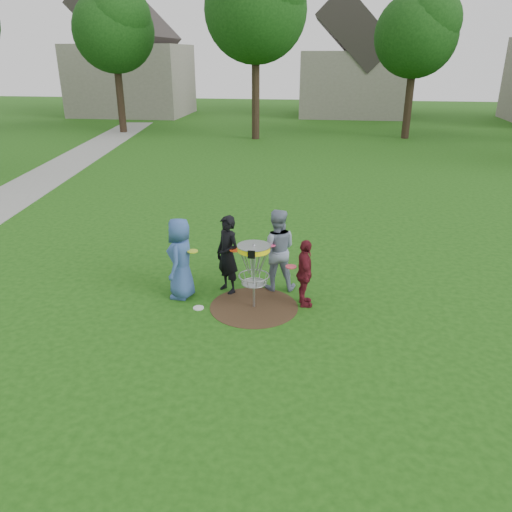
# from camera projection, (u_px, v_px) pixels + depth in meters

# --- Properties ---
(ground) EXTENTS (100.00, 100.00, 0.00)m
(ground) POSITION_uv_depth(u_px,v_px,m) (254.00, 307.00, 10.17)
(ground) COLOR #19470F
(ground) RESTS_ON ground
(dirt_patch) EXTENTS (1.80, 1.80, 0.01)m
(dirt_patch) POSITION_uv_depth(u_px,v_px,m) (254.00, 307.00, 10.17)
(dirt_patch) COLOR #47331E
(dirt_patch) RESTS_ON ground
(concrete_path) EXTENTS (7.75, 39.92, 0.02)m
(concrete_path) POSITION_uv_depth(u_px,v_px,m) (22.00, 190.00, 18.80)
(concrete_path) COLOR #9E9E99
(concrete_path) RESTS_ON ground
(player_blue) EXTENTS (0.56, 0.85, 1.73)m
(player_blue) POSITION_uv_depth(u_px,v_px,m) (181.00, 258.00, 10.31)
(player_blue) COLOR #34538F
(player_blue) RESTS_ON ground
(player_black) EXTENTS (0.73, 0.72, 1.70)m
(player_black) POSITION_uv_depth(u_px,v_px,m) (228.00, 255.00, 10.54)
(player_black) COLOR black
(player_black) RESTS_ON ground
(player_grey) EXTENTS (0.94, 0.77, 1.80)m
(player_grey) POSITION_uv_depth(u_px,v_px,m) (276.00, 250.00, 10.66)
(player_grey) COLOR gray
(player_grey) RESTS_ON ground
(player_maroon) EXTENTS (0.47, 0.87, 1.41)m
(player_maroon) POSITION_uv_depth(u_px,v_px,m) (305.00, 274.00, 9.98)
(player_maroon) COLOR maroon
(player_maroon) RESTS_ON ground
(disc_on_grass) EXTENTS (0.22, 0.22, 0.02)m
(disc_on_grass) POSITION_uv_depth(u_px,v_px,m) (198.00, 308.00, 10.11)
(disc_on_grass) COLOR silver
(disc_on_grass) RESTS_ON ground
(disc_golf_basket) EXTENTS (0.66, 0.67, 1.38)m
(disc_golf_basket) POSITION_uv_depth(u_px,v_px,m) (254.00, 261.00, 9.79)
(disc_golf_basket) COLOR #9EA0A5
(disc_golf_basket) RESTS_ON ground
(held_discs) EXTENTS (2.24, 0.75, 0.25)m
(held_discs) POSITION_uv_depth(u_px,v_px,m) (247.00, 253.00, 10.17)
(held_discs) COLOR #B9CF17
(held_discs) RESTS_ON ground
(tree_row) EXTENTS (51.20, 17.42, 9.90)m
(tree_row) POSITION_uv_depth(u_px,v_px,m) (317.00, 25.00, 26.74)
(tree_row) COLOR #38281C
(tree_row) RESTS_ON ground
(house_row) EXTENTS (44.50, 10.65, 11.62)m
(house_row) POSITION_uv_depth(u_px,v_px,m) (377.00, 63.00, 38.33)
(house_row) COLOR gray
(house_row) RESTS_ON ground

